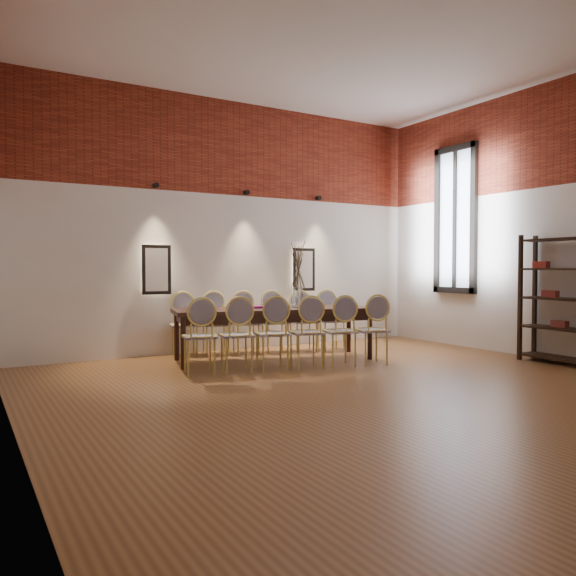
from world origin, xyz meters
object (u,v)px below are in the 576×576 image
shelving_rack (557,299)px  chair_far_c (246,323)px  chair_far_b (216,324)px  chair_far_f (331,321)px  chair_near_e (339,331)px  book (255,307)px  chair_near_d (306,332)px  chair_far_d (275,322)px  bowl (238,303)px  chair_near_b (236,335)px  chair_near_a (199,336)px  vase (298,297)px  chair_far_e (304,321)px  chair_near_c (272,334)px  dining_table (274,334)px  chair_far_a (184,325)px  chair_near_f (371,330)px

shelving_rack → chair_far_c: bearing=138.5°
chair_far_b → chair_far_f: size_ratio=1.00×
chair_near_e → chair_far_c: same height
book → shelving_rack: size_ratio=0.14×
chair_near_e → shelving_rack: shelving_rack is taller
chair_near_d → book: bearing=121.7°
chair_far_d → bowl: 1.17m
chair_near_b → chair_far_f: (2.18, 1.01, 0.00)m
book → chair_near_e: bearing=-52.7°
chair_near_e → chair_far_c: size_ratio=1.00×
chair_near_a → chair_far_d: size_ratio=1.00×
chair_near_d → chair_near_a: bearing=-180.0°
chair_far_f → shelving_rack: shelving_rack is taller
chair_far_d → vase: 0.86m
chair_far_e → chair_far_c: bearing=-0.0°
chair_near_c → shelving_rack: 3.98m
vase → chair_near_e: bearing=-78.1°
chair_far_f → chair_far_b: bearing=-0.0°
book → vase: bearing=-19.2°
chair_near_b → chair_far_b: size_ratio=1.00×
chair_near_c → vase: (0.75, 0.58, 0.43)m
chair_near_a → chair_near_e: 1.89m
dining_table → chair_near_d: 0.78m
chair_near_a → chair_near_e: (1.84, -0.43, 0.00)m
dining_table → chair_near_b: bearing=-134.0°
dining_table → chair_near_b: (-0.86, -0.56, 0.09)m
chair_far_a → chair_far_d: bearing=180.0°
chair_far_a → dining_table: bearing=148.1°
chair_far_e → shelving_rack: shelving_rack is taller
dining_table → chair_near_c: size_ratio=3.02×
chair_near_c → chair_far_a: 1.75m
chair_far_b → bowl: 0.89m
chair_near_a → chair_far_e: same height
chair_far_c → chair_far_f: 1.42m
vase → chair_near_d: bearing=-113.1°
shelving_rack → chair_near_f: bearing=151.5°
chair_far_f → bowl: 1.93m
chair_far_d → chair_far_f: (0.92, -0.21, 0.00)m
chair_near_d → chair_near_e: (0.46, -0.11, 0.00)m
chair_far_a → chair_near_d: bearing=134.0°
chair_far_c → book: chair_far_c is taller
chair_near_d → chair_far_f: size_ratio=1.00×
chair_near_f → chair_far_e: same height
chair_far_a → chair_far_f: same height
chair_far_f → bowl: bearing=24.5°
chair_near_f → chair_far_c: (-1.05, 1.76, 0.00)m
chair_far_d → chair_near_d: bearing=90.0°
dining_table → vase: vase is taller
chair_near_e → vase: vase is taller
book → shelving_rack: shelving_rack is taller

